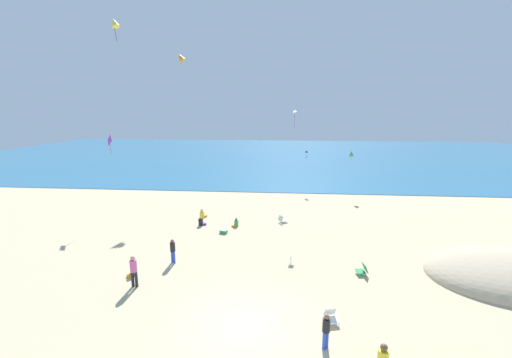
% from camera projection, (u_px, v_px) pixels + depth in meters
% --- Properties ---
extents(ground_plane, '(120.00, 120.00, 0.00)m').
position_uv_depth(ground_plane, '(260.00, 235.00, 23.27)').
color(ground_plane, '#C6B58C').
extents(ocean_water, '(120.00, 60.00, 0.05)m').
position_uv_depth(ocean_water, '(275.00, 155.00, 64.33)').
color(ocean_water, teal).
rests_on(ocean_water, ground_plane).
extents(beach_chair_near_camera, '(0.64, 0.74, 0.59)m').
position_uv_depth(beach_chair_near_camera, '(331.00, 316.00, 13.73)').
color(beach_chair_near_camera, white).
rests_on(beach_chair_near_camera, ground_plane).
extents(beach_chair_far_right, '(0.64, 0.62, 0.63)m').
position_uv_depth(beach_chair_far_right, '(363.00, 269.00, 17.70)').
color(beach_chair_far_right, '#2D9956').
rests_on(beach_chair_far_right, ground_plane).
extents(beach_chair_far_left, '(0.84, 0.82, 0.57)m').
position_uv_depth(beach_chair_far_left, '(282.00, 219.00, 25.85)').
color(beach_chair_far_left, white).
rests_on(beach_chair_far_left, ground_plane).
extents(cooler_box, '(0.60, 0.52, 0.26)m').
position_uv_depth(cooler_box, '(224.00, 231.00, 23.65)').
color(cooler_box, '#339956').
rests_on(cooler_box, ground_plane).
extents(person_0, '(0.40, 0.40, 1.48)m').
position_uv_depth(person_0, '(173.00, 249.00, 18.92)').
color(person_0, blue).
rests_on(person_0, ground_plane).
extents(person_1, '(0.53, 0.61, 0.69)m').
position_uv_depth(person_1, '(133.00, 271.00, 17.62)').
color(person_1, '#19ADB2').
rests_on(person_1, ground_plane).
extents(person_3, '(0.35, 0.35, 1.70)m').
position_uv_depth(person_3, '(134.00, 269.00, 16.32)').
color(person_3, black).
rests_on(person_3, ground_plane).
extents(person_4, '(0.41, 0.41, 1.45)m').
position_uv_depth(person_4, '(326.00, 329.00, 12.10)').
color(person_4, blue).
rests_on(person_4, ground_plane).
extents(person_5, '(0.58, 0.56, 0.66)m').
position_uv_depth(person_5, '(236.00, 223.00, 25.04)').
color(person_5, green).
rests_on(person_5, ground_plane).
extents(person_6, '(0.66, 0.57, 0.74)m').
position_uv_depth(person_6, '(201.00, 222.00, 25.22)').
color(person_6, black).
rests_on(person_6, ground_plane).
extents(person_7, '(0.63, 0.70, 0.79)m').
position_uv_depth(person_7, '(202.00, 214.00, 26.98)').
color(person_7, yellow).
rests_on(person_7, ground_plane).
extents(kite_black, '(0.49, 0.58, 0.87)m').
position_uv_depth(kite_black, '(307.00, 152.00, 35.68)').
color(kite_black, black).
extents(kite_green, '(0.71, 0.69, 0.97)m').
position_uv_depth(kite_green, '(351.00, 153.00, 33.30)').
color(kite_green, green).
extents(kite_white, '(0.48, 0.49, 1.42)m').
position_uv_depth(kite_white, '(294.00, 112.00, 25.52)').
color(kite_white, white).
extents(kite_purple, '(0.73, 0.67, 1.57)m').
position_uv_depth(kite_purple, '(110.00, 140.00, 26.20)').
color(kite_purple, purple).
extents(kite_yellow, '(1.02, 0.89, 1.88)m').
position_uv_depth(kite_yellow, '(115.00, 23.00, 25.73)').
color(kite_yellow, yellow).
extents(kite_orange, '(1.08, 0.82, 1.38)m').
position_uv_depth(kite_orange, '(180.00, 57.00, 32.37)').
color(kite_orange, orange).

